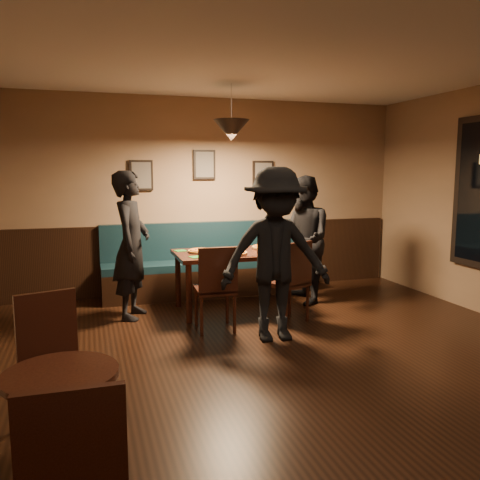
{
  "coord_description": "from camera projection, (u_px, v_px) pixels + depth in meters",
  "views": [
    {
      "loc": [
        -1.64,
        -3.53,
        1.76
      ],
      "look_at": [
        0.07,
        1.98,
        0.95
      ],
      "focal_mm": 36.92,
      "sensor_mm": 36.0,
      "label": 1
    }
  ],
  "objects": [
    {
      "name": "soda_glass",
      "position": [
        287.0,
        247.0,
        6.04
      ],
      "size": [
        0.09,
        0.09,
        0.16
      ],
      "primitive_type": "cylinder",
      "rotation": [
        0.0,
        0.0,
        0.31
      ],
      "color": "black",
      "rests_on": "dining_table"
    },
    {
      "name": "cafe_table",
      "position": [
        63.0,
        428.0,
        2.75
      ],
      "size": [
        0.67,
        0.67,
        0.67
      ],
      "primitive_type": "cylinder",
      "rotation": [
        0.0,
        0.0,
        0.06
      ],
      "color": "black",
      "rests_on": "floor"
    },
    {
      "name": "napkin_a",
      "position": [
        180.0,
        251.0,
        6.26
      ],
      "size": [
        0.16,
        0.16,
        0.01
      ],
      "primitive_type": "cube",
      "rotation": [
        0.0,
        0.0,
        0.22
      ],
      "color": "#1C6A22",
      "rests_on": "dining_table"
    },
    {
      "name": "diner_front",
      "position": [
        276.0,
        255.0,
        5.09
      ],
      "size": [
        1.21,
        0.76,
        1.8
      ],
      "primitive_type": "imported",
      "rotation": [
        0.0,
        0.0,
        -0.08
      ],
      "color": "black",
      "rests_on": "floor"
    },
    {
      "name": "diner_right",
      "position": [
        303.0,
        240.0,
        6.54
      ],
      "size": [
        0.71,
        0.88,
        1.71
      ],
      "primitive_type": "imported",
      "rotation": [
        0.0,
        0.0,
        -1.65
      ],
      "color": "black",
      "rests_on": "floor"
    },
    {
      "name": "pizza_b",
      "position": [
        234.0,
        253.0,
        5.99
      ],
      "size": [
        0.33,
        0.33,
        0.04
      ],
      "primitive_type": "cylinder",
      "rotation": [
        0.0,
        0.0,
        0.03
      ],
      "color": "orange",
      "rests_on": "dining_table"
    },
    {
      "name": "napkin_b",
      "position": [
        197.0,
        257.0,
        5.8
      ],
      "size": [
        0.18,
        0.18,
        0.01
      ],
      "primitive_type": "cube",
      "rotation": [
        0.0,
        0.0,
        0.22
      ],
      "color": "#1F7427",
      "rests_on": "dining_table"
    },
    {
      "name": "cafe_chair_far",
      "position": [
        55.0,
        364.0,
        3.33
      ],
      "size": [
        0.51,
        0.51,
        0.93
      ],
      "primitive_type": null,
      "rotation": [
        0.0,
        0.0,
        3.44
      ],
      "color": "black",
      "rests_on": "floor"
    },
    {
      "name": "picture_right",
      "position": [
        263.0,
        175.0,
        7.38
      ],
      "size": [
        0.32,
        0.04,
        0.42
      ],
      "primitive_type": "cube",
      "color": "black",
      "rests_on": "wall_back"
    },
    {
      "name": "booth_bench",
      "position": [
        210.0,
        260.0,
        7.02
      ],
      "size": [
        3.0,
        0.6,
        1.0
      ],
      "primitive_type": null,
      "color": "#0F232D",
      "rests_on": "ground"
    },
    {
      "name": "floor",
      "position": [
        303.0,
        386.0,
        4.07
      ],
      "size": [
        7.0,
        7.0,
        0.0
      ],
      "primitive_type": "plane",
      "color": "black",
      "rests_on": "ground"
    },
    {
      "name": "ceiling",
      "position": [
        309.0,
        30.0,
        3.68
      ],
      "size": [
        7.0,
        7.0,
        0.0
      ],
      "primitive_type": "plane",
      "rotation": [
        3.14,
        0.0,
        0.0
      ],
      "color": "silver",
      "rests_on": "ground"
    },
    {
      "name": "dining_table",
      "position": [
        232.0,
        281.0,
        6.24
      ],
      "size": [
        1.41,
        0.92,
        0.75
      ],
      "primitive_type": "cube",
      "rotation": [
        0.0,
        0.0,
        -0.01
      ],
      "color": "black",
      "rests_on": "floor"
    },
    {
      "name": "pendant_lamp",
      "position": [
        231.0,
        130.0,
        5.98
      ],
      "size": [
        0.44,
        0.44,
        0.25
      ],
      "primitive_type": "cone",
      "rotation": [
        3.14,
        0.0,
        0.0
      ],
      "color": "black",
      "rests_on": "ceiling"
    },
    {
      "name": "pizza_a",
      "position": [
        202.0,
        251.0,
        6.14
      ],
      "size": [
        0.42,
        0.42,
        0.04
      ],
      "primitive_type": "cylinder",
      "rotation": [
        0.0,
        0.0,
        0.29
      ],
      "color": "orange",
      "rests_on": "dining_table"
    },
    {
      "name": "wall_back",
      "position": [
        204.0,
        196.0,
        7.18
      ],
      "size": [
        6.0,
        0.0,
        6.0
      ],
      "primitive_type": "plane",
      "rotation": [
        1.57,
        0.0,
        0.0
      ],
      "color": "#8C704F",
      "rests_on": "ground"
    },
    {
      "name": "tabasco_bottle",
      "position": [
        270.0,
        245.0,
        6.32
      ],
      "size": [
        0.03,
        0.03,
        0.12
      ],
      "primitive_type": "cylinder",
      "rotation": [
        0.0,
        0.0,
        -0.27
      ],
      "color": "#890406",
      "rests_on": "dining_table"
    },
    {
      "name": "cutlery_set",
      "position": [
        242.0,
        257.0,
        5.82
      ],
      "size": [
        0.19,
        0.02,
        0.0
      ],
      "primitive_type": "cube",
      "rotation": [
        0.0,
        0.0,
        1.6
      ],
      "color": "silver",
      "rests_on": "dining_table"
    },
    {
      "name": "pizza_c",
      "position": [
        266.0,
        247.0,
        6.44
      ],
      "size": [
        0.46,
        0.46,
        0.04
      ],
      "primitive_type": "cylinder",
      "rotation": [
        0.0,
        0.0,
        0.3
      ],
      "color": "orange",
      "rests_on": "dining_table"
    },
    {
      "name": "cafe_chair_near",
      "position": [
        76.0,
        475.0,
        2.1
      ],
      "size": [
        0.42,
        0.42,
        0.94
      ],
      "primitive_type": null,
      "rotation": [
        0.0,
        0.0,
        -0.01
      ],
      "color": "black",
      "rests_on": "floor"
    },
    {
      "name": "wainscot",
      "position": [
        205.0,
        257.0,
        7.28
      ],
      "size": [
        5.88,
        0.06,
        1.0
      ],
      "primitive_type": "cube",
      "color": "black",
      "rests_on": "ground"
    },
    {
      "name": "picture_left",
      "position": [
        141.0,
        175.0,
        6.85
      ],
      "size": [
        0.32,
        0.04,
        0.42
      ],
      "primitive_type": "cube",
      "color": "black",
      "rests_on": "wall_back"
    },
    {
      "name": "chair_near_left",
      "position": [
        215.0,
        288.0,
        5.46
      ],
      "size": [
        0.45,
        0.45,
        0.96
      ],
      "primitive_type": null,
      "rotation": [
        0.0,
        0.0,
        -0.05
      ],
      "color": "black",
      "rests_on": "floor"
    },
    {
      "name": "chair_near_right",
      "position": [
        286.0,
        281.0,
        5.78
      ],
      "size": [
        0.56,
        0.56,
        0.96
      ],
      "primitive_type": null,
      "rotation": [
        0.0,
        0.0,
        0.42
      ],
      "color": "#311C0D",
      "rests_on": "floor"
    },
    {
      "name": "diner_left",
      "position": [
        131.0,
        245.0,
        5.88
      ],
      "size": [
        0.62,
        0.75,
        1.77
      ],
      "primitive_type": "imported",
      "rotation": [
        0.0,
        0.0,
        1.21
      ],
      "color": "black",
      "rests_on": "floor"
    },
    {
      "name": "picture_center",
      "position": [
        204.0,
        165.0,
        7.09
      ],
      "size": [
        0.32,
        0.04,
        0.42
      ],
      "primitive_type": "cube",
      "color": "black",
      "rests_on": "wall_back"
    }
  ]
}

